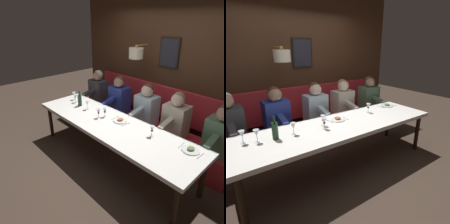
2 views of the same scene
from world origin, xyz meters
The scene contains 18 objects.
ground_plane centered at (0.00, 0.00, 0.00)m, with size 12.00×12.00×0.00m, color #423328.
dining_table centered at (0.00, 0.00, 0.68)m, with size 0.90×3.15×0.74m.
banquette_bench centered at (0.89, 0.00, 0.23)m, with size 0.52×3.35×0.45m, color red.
back_wall_panel centered at (1.46, 0.00, 1.36)m, with size 0.59×4.55×2.90m.
diner_nearest centered at (0.88, -1.41, 0.82)m, with size 0.60×0.40×0.79m.
diner_near centered at (0.88, -0.67, 0.82)m, with size 0.60×0.40×0.79m.
diner_middle centered at (0.88, -0.05, 0.82)m, with size 0.60×0.40×0.79m.
diner_far centered at (0.88, 0.69, 0.82)m, with size 0.60×0.40×0.79m.
diner_farthest centered at (0.88, 1.38, 0.82)m, with size 0.60×0.40×0.79m.
place_setting_0 centered at (0.17, -0.06, 0.75)m, with size 0.24×0.32×0.05m.
place_setting_1 centered at (0.25, -1.29, 0.75)m, with size 0.24×0.32×0.05m.
wine_glass_0 centered at (0.17, 1.32, 0.86)m, with size 0.07×0.07×0.16m.
wine_glass_1 centered at (-0.01, 0.30, 0.86)m, with size 0.07×0.07×0.16m.
wine_glass_2 centered at (0.06, 0.72, 0.86)m, with size 0.07×0.07×0.16m.
wine_glass_3 centered at (0.10, 0.25, 0.86)m, with size 0.07×0.07×0.16m.
wine_glass_4 centered at (0.10, 1.17, 0.86)m, with size 0.07×0.07×0.16m.
wine_glass_5 centered at (0.17, -0.71, 0.86)m, with size 0.07×0.07×0.16m.
wine_bottle centered at (0.06, 0.96, 0.86)m, with size 0.08×0.08×0.30m.
Camera 2 is at (-2.14, 1.54, 1.82)m, focal length 30.33 mm.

